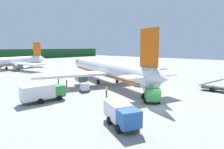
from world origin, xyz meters
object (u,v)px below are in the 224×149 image
(crew_marshaller, at_px, (67,83))
(crew_loader_right, at_px, (107,90))
(airliner_foreground, at_px, (106,69))
(service_truck_catering, at_px, (43,92))
(service_truck_pushback, at_px, (150,92))
(cargo_container_near, at_px, (139,81))
(service_truck_fuel, at_px, (121,114))
(cargo_container_mid, at_px, (85,87))
(airliner_mid_apron, at_px, (8,62))
(crew_loader_left, at_px, (58,80))
(service_truck_baggage, at_px, (224,86))

(crew_marshaller, relative_size, crew_loader_right, 0.98)
(airliner_foreground, height_order, service_truck_catering, airliner_foreground)
(service_truck_pushback, height_order, crew_marshaller, service_truck_pushback)
(service_truck_pushback, bearing_deg, crew_loader_right, 106.85)
(service_truck_pushback, height_order, cargo_container_near, service_truck_pushback)
(airliner_foreground, height_order, crew_marshaller, airliner_foreground)
(service_truck_fuel, height_order, cargo_container_mid, service_truck_fuel)
(cargo_container_near, height_order, crew_loader_right, cargo_container_near)
(crew_loader_right, bearing_deg, service_truck_catering, 151.95)
(airliner_mid_apron, bearing_deg, crew_loader_left, -94.63)
(airliner_mid_apron, xyz_separation_m, crew_loader_left, (-3.13, -38.64, -2.14))
(airliner_foreground, relative_size, crew_loader_left, 24.54)
(cargo_container_mid, bearing_deg, service_truck_pushback, -77.19)
(service_truck_fuel, relative_size, service_truck_baggage, 0.89)
(service_truck_catering, relative_size, service_truck_pushback, 1.27)
(service_truck_catering, bearing_deg, service_truck_fuel, -86.69)
(service_truck_baggage, relative_size, service_truck_catering, 0.92)
(crew_loader_right, bearing_deg, airliner_foreground, 43.05)
(airliner_foreground, distance_m, airliner_mid_apron, 46.34)
(service_truck_fuel, distance_m, cargo_container_near, 22.66)
(service_truck_baggage, relative_size, service_truck_pushback, 1.17)
(service_truck_baggage, height_order, crew_loader_right, service_truck_baggage)
(cargo_container_near, height_order, crew_loader_left, cargo_container_near)
(service_truck_catering, bearing_deg, service_truck_baggage, -37.92)
(service_truck_baggage, distance_m, crew_loader_right, 23.07)
(airliner_foreground, bearing_deg, service_truck_catering, -169.75)
(service_truck_pushback, bearing_deg, cargo_container_mid, 102.81)
(airliner_foreground, height_order, airliner_mid_apron, airliner_foreground)
(service_truck_baggage, bearing_deg, cargo_container_near, 109.61)
(service_truck_baggage, bearing_deg, service_truck_pushback, 151.66)
(airliner_mid_apron, bearing_deg, cargo_container_mid, -94.62)
(service_truck_pushback, bearing_deg, cargo_container_near, 42.18)
(service_truck_pushback, relative_size, cargo_container_mid, 2.77)
(airliner_mid_apron, distance_m, crew_loader_right, 54.60)
(crew_loader_right, bearing_deg, crew_marshaller, 92.54)
(crew_marshaller, distance_m, crew_loader_left, 4.39)
(crew_marshaller, bearing_deg, service_truck_catering, -144.84)
(service_truck_catering, relative_size, crew_marshaller, 4.08)
(airliner_foreground, distance_m, crew_loader_left, 11.76)
(service_truck_pushback, distance_m, crew_loader_right, 8.04)
(service_truck_fuel, height_order, cargo_container_near, service_truck_fuel)
(airliner_foreground, bearing_deg, cargo_container_near, -74.59)
(service_truck_catering, height_order, crew_loader_left, service_truck_catering)
(service_truck_fuel, height_order, crew_loader_left, service_truck_fuel)
(airliner_mid_apron, relative_size, service_truck_pushback, 6.74)
(airliner_foreground, relative_size, crew_marshaller, 23.30)
(service_truck_baggage, bearing_deg, airliner_mid_apron, 101.04)
(airliner_mid_apron, bearing_deg, service_truck_baggage, -78.96)
(airliner_mid_apron, xyz_separation_m, crew_marshaller, (-3.85, -42.97, -2.08))
(service_truck_fuel, distance_m, crew_marshaller, 23.25)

